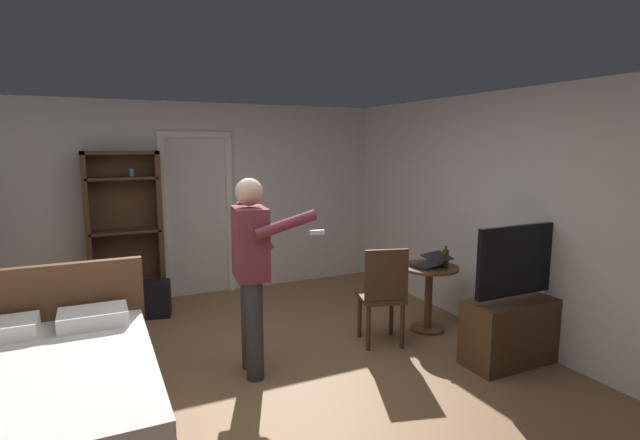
{
  "coord_description": "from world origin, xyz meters",
  "views": [
    {
      "loc": [
        -1.16,
        -3.55,
        1.96
      ],
      "look_at": [
        0.71,
        0.41,
        1.28
      ],
      "focal_mm": 27.1,
      "sensor_mm": 36.0,
      "label": 1
    }
  ],
  "objects_px": {
    "bookshelf": "(124,225)",
    "bottle_on_table": "(446,258)",
    "bed": "(45,402)",
    "person_blue_shirt": "(252,263)",
    "wooden_chair": "(383,292)",
    "laptop": "(431,262)",
    "tv_flatscreen": "(519,320)",
    "side_table": "(429,287)",
    "suitcase_dark": "(143,300)"
  },
  "relations": [
    {
      "from": "bookshelf",
      "to": "bottle_on_table",
      "type": "height_order",
      "value": "bookshelf"
    },
    {
      "from": "bed",
      "to": "bottle_on_table",
      "type": "bearing_deg",
      "value": 7.42
    },
    {
      "from": "person_blue_shirt",
      "to": "wooden_chair",
      "type": "bearing_deg",
      "value": 0.53
    },
    {
      "from": "laptop",
      "to": "bottle_on_table",
      "type": "xyz_separation_m",
      "value": [
        0.16,
        -0.04,
        0.04
      ]
    },
    {
      "from": "bottle_on_table",
      "to": "person_blue_shirt",
      "type": "relative_size",
      "value": 0.13
    },
    {
      "from": "tv_flatscreen",
      "to": "person_blue_shirt",
      "type": "distance_m",
      "value": 2.47
    },
    {
      "from": "side_table",
      "to": "person_blue_shirt",
      "type": "relative_size",
      "value": 0.41
    },
    {
      "from": "bed",
      "to": "bookshelf",
      "type": "distance_m",
      "value": 2.9
    },
    {
      "from": "tv_flatscreen",
      "to": "person_blue_shirt",
      "type": "xyz_separation_m",
      "value": [
        -2.26,
        0.81,
        0.59
      ]
    },
    {
      "from": "bottle_on_table",
      "to": "wooden_chair",
      "type": "relative_size",
      "value": 0.22
    },
    {
      "from": "tv_flatscreen",
      "to": "bottle_on_table",
      "type": "xyz_separation_m",
      "value": [
        -0.13,
        0.88,
        0.41
      ]
    },
    {
      "from": "laptop",
      "to": "bed",
      "type": "bearing_deg",
      "value": -171.63
    },
    {
      "from": "bottle_on_table",
      "to": "bed",
      "type": "bearing_deg",
      "value": -172.58
    },
    {
      "from": "bottle_on_table",
      "to": "person_blue_shirt",
      "type": "xyz_separation_m",
      "value": [
        -2.12,
        -0.07,
        0.18
      ]
    },
    {
      "from": "wooden_chair",
      "to": "person_blue_shirt",
      "type": "distance_m",
      "value": 1.39
    },
    {
      "from": "bookshelf",
      "to": "tv_flatscreen",
      "type": "relative_size",
      "value": 1.49
    },
    {
      "from": "side_table",
      "to": "wooden_chair",
      "type": "relative_size",
      "value": 0.71
    },
    {
      "from": "bed",
      "to": "wooden_chair",
      "type": "relative_size",
      "value": 2.0
    },
    {
      "from": "bookshelf",
      "to": "bed",
      "type": "bearing_deg",
      "value": -104.13
    },
    {
      "from": "bed",
      "to": "laptop",
      "type": "relative_size",
      "value": 4.91
    },
    {
      "from": "side_table",
      "to": "person_blue_shirt",
      "type": "xyz_separation_m",
      "value": [
        -1.98,
        -0.15,
        0.51
      ]
    },
    {
      "from": "laptop",
      "to": "bottle_on_table",
      "type": "relative_size",
      "value": 1.82
    },
    {
      "from": "bottle_on_table",
      "to": "wooden_chair",
      "type": "bearing_deg",
      "value": -175.78
    },
    {
      "from": "laptop",
      "to": "suitcase_dark",
      "type": "distance_m",
      "value": 3.27
    },
    {
      "from": "bookshelf",
      "to": "wooden_chair",
      "type": "bearing_deg",
      "value": -46.69
    },
    {
      "from": "laptop",
      "to": "side_table",
      "type": "bearing_deg",
      "value": 66.56
    },
    {
      "from": "tv_flatscreen",
      "to": "suitcase_dark",
      "type": "bearing_deg",
      "value": 138.07
    },
    {
      "from": "bookshelf",
      "to": "side_table",
      "type": "bearing_deg",
      "value": -37.39
    },
    {
      "from": "wooden_chair",
      "to": "suitcase_dark",
      "type": "relative_size",
      "value": 1.64
    },
    {
      "from": "bed",
      "to": "side_table",
      "type": "bearing_deg",
      "value": 8.98
    },
    {
      "from": "person_blue_shirt",
      "to": "suitcase_dark",
      "type": "distance_m",
      "value": 2.16
    },
    {
      "from": "side_table",
      "to": "bottle_on_table",
      "type": "relative_size",
      "value": 3.15
    },
    {
      "from": "side_table",
      "to": "wooden_chair",
      "type": "distance_m",
      "value": 0.68
    },
    {
      "from": "person_blue_shirt",
      "to": "bed",
      "type": "bearing_deg",
      "value": -165.27
    },
    {
      "from": "bookshelf",
      "to": "person_blue_shirt",
      "type": "height_order",
      "value": "bookshelf"
    },
    {
      "from": "bed",
      "to": "laptop",
      "type": "xyz_separation_m",
      "value": [
        3.51,
        0.52,
        0.45
      ]
    },
    {
      "from": "tv_flatscreen",
      "to": "side_table",
      "type": "height_order",
      "value": "tv_flatscreen"
    },
    {
      "from": "suitcase_dark",
      "to": "person_blue_shirt",
      "type": "bearing_deg",
      "value": -56.32
    },
    {
      "from": "laptop",
      "to": "bottle_on_table",
      "type": "height_order",
      "value": "bottle_on_table"
    },
    {
      "from": "laptop",
      "to": "bottle_on_table",
      "type": "distance_m",
      "value": 0.17
    },
    {
      "from": "tv_flatscreen",
      "to": "wooden_chair",
      "type": "xyz_separation_m",
      "value": [
        -0.94,
        0.82,
        0.16
      ]
    },
    {
      "from": "bottle_on_table",
      "to": "wooden_chair",
      "type": "height_order",
      "value": "wooden_chair"
    },
    {
      "from": "side_table",
      "to": "bookshelf",
      "type": "bearing_deg",
      "value": 142.61
    },
    {
      "from": "bed",
      "to": "tv_flatscreen",
      "type": "distance_m",
      "value": 3.82
    },
    {
      "from": "bookshelf",
      "to": "person_blue_shirt",
      "type": "bearing_deg",
      "value": -69.71
    },
    {
      "from": "bookshelf",
      "to": "bottle_on_table",
      "type": "xyz_separation_m",
      "value": [
        2.98,
        -2.25,
        -0.23
      ]
    },
    {
      "from": "laptop",
      "to": "wooden_chair",
      "type": "xyz_separation_m",
      "value": [
        -0.64,
        -0.1,
        -0.21
      ]
    },
    {
      "from": "bottle_on_table",
      "to": "person_blue_shirt",
      "type": "height_order",
      "value": "person_blue_shirt"
    },
    {
      "from": "bed",
      "to": "side_table",
      "type": "distance_m",
      "value": 3.58
    },
    {
      "from": "bookshelf",
      "to": "tv_flatscreen",
      "type": "bearing_deg",
      "value": -45.13
    }
  ]
}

